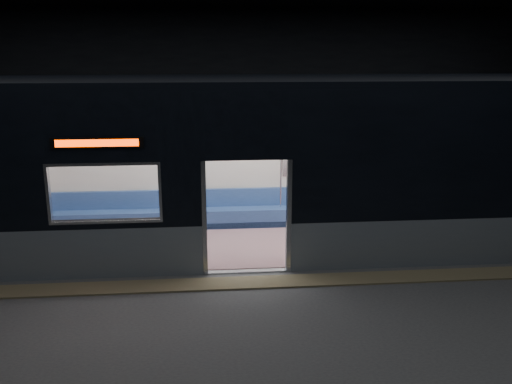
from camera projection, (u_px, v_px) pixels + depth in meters
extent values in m
cube|color=#47494C|center=(252.00, 298.00, 8.70)|extent=(24.00, 14.00, 0.01)
cube|color=black|center=(230.00, 102.00, 14.80)|extent=(24.00, 0.04, 5.00)
cube|color=#8C7F59|center=(249.00, 283.00, 9.23)|extent=(22.80, 0.50, 0.03)
cube|color=gray|center=(508.00, 240.00, 10.03)|extent=(8.30, 0.12, 0.90)
cube|color=black|center=(246.00, 126.00, 9.06)|extent=(1.40, 0.12, 1.15)
cube|color=#B7BABC|center=(204.00, 218.00, 9.40)|extent=(0.08, 0.14, 2.05)
cube|color=#B7BABC|center=(289.00, 216.00, 9.53)|extent=(0.08, 0.14, 2.05)
cube|color=black|center=(97.00, 143.00, 8.82)|extent=(1.50, 0.04, 0.18)
cube|color=#E82C00|center=(97.00, 143.00, 8.82)|extent=(1.34, 0.03, 0.12)
cube|color=beige|center=(237.00, 155.00, 12.09)|extent=(18.00, 0.12, 3.20)
cube|color=black|center=(241.00, 82.00, 10.28)|extent=(18.00, 3.00, 0.15)
cube|color=gray|center=(242.00, 243.00, 11.10)|extent=(17.76, 2.76, 0.04)
cube|color=beige|center=(241.00, 130.00, 10.52)|extent=(17.76, 2.76, 0.10)
cube|color=navy|center=(238.00, 217.00, 12.13)|extent=(11.00, 0.48, 0.41)
cube|color=navy|center=(238.00, 197.00, 12.21)|extent=(11.00, 0.10, 0.40)
cube|color=#7C5A5E|center=(62.00, 258.00, 9.70)|extent=(4.40, 0.48, 0.41)
cube|color=#7C5A5E|center=(419.00, 246.00, 10.29)|extent=(4.40, 0.48, 0.41)
cylinder|color=silver|center=(192.00, 206.00, 9.64)|extent=(0.04, 0.04, 2.26)
cylinder|color=silver|center=(195.00, 177.00, 11.82)|extent=(0.04, 0.04, 2.26)
cylinder|color=silver|center=(298.00, 203.00, 9.81)|extent=(0.04, 0.04, 2.26)
cylinder|color=silver|center=(281.00, 176.00, 11.99)|extent=(0.04, 0.04, 2.26)
cylinder|color=silver|center=(238.00, 142.00, 11.66)|extent=(11.00, 0.03, 0.03)
cube|color=black|center=(400.00, 203.00, 12.18)|extent=(0.15, 0.42, 0.14)
cube|color=black|center=(409.00, 203.00, 12.19)|extent=(0.15, 0.42, 0.14)
cylinder|color=black|center=(403.00, 217.00, 12.06)|extent=(0.10, 0.10, 0.43)
cylinder|color=black|center=(411.00, 217.00, 12.07)|extent=(0.10, 0.10, 0.43)
cube|color=pink|center=(402.00, 200.00, 12.35)|extent=(0.36, 0.20, 0.18)
cylinder|color=pink|center=(402.00, 187.00, 12.30)|extent=(0.37, 0.37, 0.47)
sphere|color=tan|center=(404.00, 172.00, 12.20)|extent=(0.19, 0.19, 0.19)
sphere|color=black|center=(403.00, 171.00, 12.22)|extent=(0.20, 0.20, 0.20)
cube|color=black|center=(408.00, 198.00, 12.09)|extent=(0.32, 0.30, 0.13)
cube|color=white|center=(304.00, 161.00, 12.18)|extent=(0.89, 0.03, 0.58)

